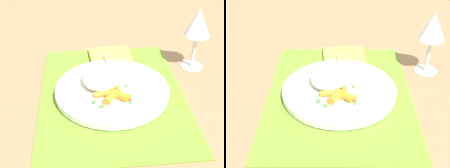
# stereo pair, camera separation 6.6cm
# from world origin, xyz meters

# --- Properties ---
(ground_plane) EXTENTS (2.40, 2.40, 0.00)m
(ground_plane) POSITION_xyz_m (0.00, 0.00, 0.00)
(ground_plane) COLOR #997551
(placemat) EXTENTS (0.46, 0.34, 0.01)m
(placemat) POSITION_xyz_m (0.00, 0.00, 0.00)
(placemat) COLOR olive
(placemat) RESTS_ON ground_plane
(plate) EXTENTS (0.27, 0.27, 0.02)m
(plate) POSITION_xyz_m (0.00, 0.00, 0.01)
(plate) COLOR white
(plate) RESTS_ON placemat
(rice_mound) EXTENTS (0.11, 0.09, 0.03)m
(rice_mound) POSITION_xyz_m (-0.02, -0.02, 0.04)
(rice_mound) COLOR beige
(rice_mound) RESTS_ON plate
(carrot_portion) EXTENTS (0.06, 0.08, 0.02)m
(carrot_portion) POSITION_xyz_m (0.04, 0.00, 0.03)
(carrot_portion) COLOR orange
(carrot_portion) RESTS_ON plate
(pea_scatter) EXTENTS (0.08, 0.09, 0.01)m
(pea_scatter) POSITION_xyz_m (0.04, -0.00, 0.03)
(pea_scatter) COLOR green
(pea_scatter) RESTS_ON plate
(fork) EXTENTS (0.21, 0.02, 0.01)m
(fork) POSITION_xyz_m (-0.03, -0.00, 0.02)
(fork) COLOR #BCBCBC
(fork) RESTS_ON plate
(wine_glass) EXTENTS (0.07, 0.07, 0.16)m
(wine_glass) POSITION_xyz_m (-0.11, 0.23, 0.12)
(wine_glass) COLOR silver
(wine_glass) RESTS_ON ground_plane
(napkin) EXTENTS (0.11, 0.12, 0.01)m
(napkin) POSITION_xyz_m (-0.17, 0.01, 0.01)
(napkin) COLOR #EAE54C
(napkin) RESTS_ON placemat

